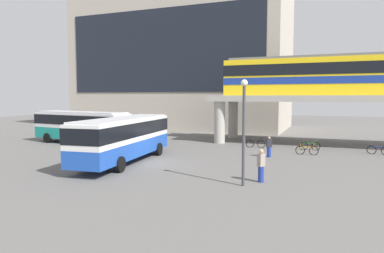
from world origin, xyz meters
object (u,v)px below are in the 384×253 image
pedestrian_at_kerb (269,148)px  bus_main (124,135)px  bicycle_blue (379,150)px  bicycle_orange (307,150)px  station_building (184,63)px  bus_secondary (81,124)px  train (350,75)px  pedestrian_near_building (261,167)px  bicycle_green (310,146)px  bicycle_black (256,144)px

pedestrian_at_kerb → bus_main: bearing=-147.1°
bicycle_blue → bicycle_orange: size_ratio=0.99×
station_building → bus_secondary: 23.66m
train → pedestrian_near_building: (-5.09, -17.56, -5.92)m
bus_main → pedestrian_at_kerb: (9.27, 6.00, -1.24)m
station_building → bus_secondary: station_building is taller
bus_main → bicycle_green: size_ratio=6.31×
station_building → bicycle_black: station_building is taller
bicycle_green → pedestrian_near_building: (-1.90, -13.21, 0.51)m
bus_main → bicycle_green: 16.36m
bus_main → bicycle_blue: bearing=31.2°
bicycle_green → pedestrian_near_building: 13.35m
pedestrian_at_kerb → bicycle_orange: bearing=40.4°
station_building → bicycle_black: 25.60m
bicycle_green → bicycle_black: bearing=-178.2°
train → bicycle_blue: (2.17, -4.75, -6.44)m
bicycle_blue → bus_secondary: bearing=-172.6°
bus_secondary → bicycle_blue: 27.22m
train → bicycle_green: bearing=-126.3°
bus_main → bus_secondary: bearing=143.5°
bicycle_blue → pedestrian_at_kerb: 9.32m
station_building → bicycle_black: (14.93, -18.48, -9.54)m
bus_secondary → bicycle_green: bearing=10.2°
bus_main → pedestrian_at_kerb: bearing=32.9°
bicycle_blue → bicycle_orange: 5.89m
bus_main → bicycle_orange: 14.65m
bicycle_green → pedestrian_at_kerb: pedestrian_at_kerb is taller
bicycle_black → station_building: bearing=128.9°
bus_secondary → pedestrian_at_kerb: size_ratio=7.02×
bicycle_green → pedestrian_at_kerb: 5.67m
bus_main → bicycle_orange: (11.96, 8.30, -1.63)m
bicycle_orange → bicycle_blue: bearing=22.4°
bicycle_blue → pedestrian_at_kerb: (-8.14, -4.53, 0.39)m
station_building → bicycle_orange: 30.25m
bus_secondary → bicycle_black: bus_secondary is taller
station_building → bicycle_orange: size_ratio=17.38×
train → bicycle_orange: bearing=-115.1°
bicycle_black → bicycle_blue: bearing=-1.4°
bicycle_black → bicycle_orange: same height
bus_main → bicycle_blue: 20.42m
bus_secondary → bicycle_orange: bus_secondary is taller
station_building → bus_main: station_building is taller
bus_main → pedestrian_near_building: 10.46m
bus_secondary → pedestrian_near_building: (19.68, -9.32, -1.12)m
bicycle_black → pedestrian_near_building: pedestrian_near_building is taller
pedestrian_near_building → bicycle_orange: bearing=80.3°
station_building → pedestrian_at_kerb: 30.18m
train → pedestrian_near_building: train is taller
station_building → bus_main: 31.26m
bicycle_orange → pedestrian_near_building: (-1.81, -10.57, 0.51)m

